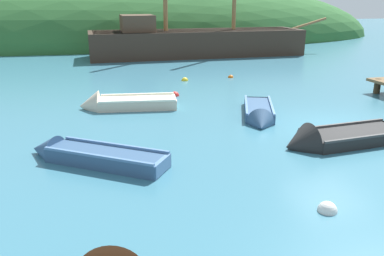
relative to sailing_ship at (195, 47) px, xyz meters
The scene contains 11 objects.
ground_plane 17.84m from the sailing_ship, 91.87° to the right, with size 120.00×120.00×0.00m, color teal.
shore_hill 13.54m from the sailing_ship, 108.48° to the left, with size 55.72×19.77×12.09m, color #2D602D.
sailing_ship is the anchor object (origin of this frame).
rowboat_outer_left 19.04m from the sailing_ship, 93.97° to the right, with size 3.96×1.47×1.23m.
rowboat_portside 20.16m from the sailing_ship, 114.08° to the right, with size 3.69×3.08×0.89m.
rowboat_outer_right 14.93m from the sailing_ship, 117.16° to the right, with size 3.80×1.77×1.17m.
rowboat_center 16.07m from the sailing_ship, 98.09° to the right, with size 2.18×3.55×0.94m.
buoy_red 12.64m from the sailing_ship, 110.23° to the right, with size 0.38×0.38×0.38m, color red.
buoy_orange 8.63m from the sailing_ship, 93.49° to the right, with size 0.29×0.29×0.29m, color orange.
buoy_white 22.64m from the sailing_ship, 99.54° to the right, with size 0.40×0.40×0.40m, color white.
buoy_yellow 9.29m from the sailing_ship, 109.51° to the right, with size 0.34×0.34×0.34m, color yellow.
Camera 1 is at (-7.72, -10.64, 4.06)m, focal length 37.75 mm.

